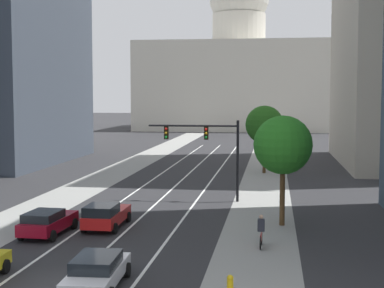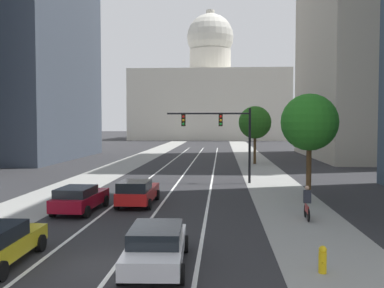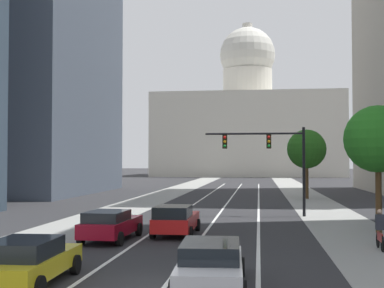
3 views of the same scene
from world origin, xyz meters
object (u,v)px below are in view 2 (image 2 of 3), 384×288
Objects in this scene: car_crimson at (80,198)px; fire_hydrant at (323,259)px; car_white at (156,245)px; traffic_signal_mast at (223,129)px; cyclist at (307,203)px; car_red at (137,192)px; street_tree_mid_right at (309,123)px; street_tree_far_right at (255,123)px; capitol_building at (210,98)px.

fire_hydrant is at bearing -126.36° from car_crimson.
car_white is (5.56, -8.58, -0.03)m from car_crimson.
cyclist is (4.22, -13.04, -3.53)m from traffic_signal_mast.
traffic_signal_mast is at bearing -27.04° from car_red.
car_red is at bearing -167.64° from street_tree_mid_right.
traffic_signal_mast is at bearing -103.12° from street_tree_far_right.
car_crimson reaches higher than car_white.
traffic_signal_mast is (7.84, 12.02, 3.61)m from car_crimson.
traffic_signal_mast reaches higher than car_crimson.
capitol_building is 49.93× the size of fire_hydrant.
fire_hydrant is (5.47, -0.28, -0.28)m from car_white.
car_red is (-1.39, -107.03, -11.63)m from capitol_building.
car_white is 2.83× the size of cyclist.
cyclist is (12.06, -1.03, 0.08)m from car_crimson.
cyclist is at bearing -89.32° from street_tree_far_right.
capitol_building is at bearing 0.22° from car_crimson.
street_tree_mid_right reaches higher than car_crimson.
car_crimson is 0.69× the size of street_tree_mid_right.
car_red is at bearing 73.63° from cyclist.
street_tree_mid_right is at bearing -54.87° from traffic_signal_mast.
car_red is 0.68× the size of traffic_signal_mast.
cyclist reaches higher than car_white.
car_crimson is at bearing -161.64° from street_tree_mid_right.
fire_hydrant is at bearing -99.35° from street_tree_mid_right.
fire_hydrant is (3.19, -20.87, -3.91)m from traffic_signal_mast.
street_tree_far_right is at bearing -19.85° from car_crimson.
street_tree_far_right is (8.93, 26.52, 4.14)m from car_red.
car_red is 2.71× the size of cyclist.
cyclist is 0.25× the size of street_tree_far_right.
fire_hydrant is (6.86, -117.99, -11.97)m from capitol_building.
traffic_signal_mast is at bearing -30.72° from car_crimson.
street_tree_far_right is at bearing 88.96° from fire_hydrant.
car_crimson is at bearing -123.13° from traffic_signal_mast.
car_red is 11.44m from street_tree_mid_right.
street_tree_far_right reaches higher than car_red.
capitol_building is at bearing -1.94° from car_white.
street_tree_far_right is (0.68, 37.47, 4.47)m from fire_hydrant.
capitol_building reaches higher than car_red.
traffic_signal_mast is 0.99× the size of street_tree_far_right.
traffic_signal_mast is 3.97× the size of cyclist.
street_tree_far_right is (-0.35, 29.64, 4.09)m from cyclist.
car_red is 0.69× the size of street_tree_mid_right.
capitol_building is 109.83m from car_crimson.
capitol_building is at bearing 6.36° from cyclist.
car_crimson is 14.15m from fire_hydrant.
traffic_signal_mast is (3.67, -97.12, -8.05)m from capitol_building.
car_white is at bearing -96.33° from traffic_signal_mast.
street_tree_far_right is (3.87, 16.60, 0.56)m from traffic_signal_mast.
street_tree_far_right reaches higher than fire_hydrant.
street_tree_far_right is (-1.50, 24.23, 0.03)m from street_tree_mid_right.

